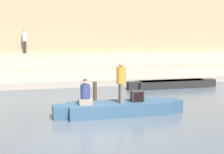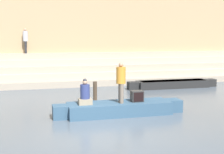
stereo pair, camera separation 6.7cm
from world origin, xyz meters
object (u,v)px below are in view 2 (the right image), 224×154
object	(u,v)px
person_standing	(121,80)
person_on_steps	(25,39)
rowboat_main	(119,108)
person_rowing	(85,94)
moored_boat_shore	(173,84)
mooring_post	(95,93)
tv_set	(137,96)

from	to	relation	value
person_standing	person_on_steps	size ratio (longest dim) A/B	0.96
rowboat_main	person_rowing	size ratio (longest dim) A/B	5.20
rowboat_main	person_rowing	bearing A→B (deg)	178.81
moored_boat_shore	mooring_post	distance (m)	6.61
rowboat_main	person_on_steps	xyz separation A→B (m)	(-3.81, 10.30, 2.79)
person_standing	tv_set	bearing A→B (deg)	0.43
moored_boat_shore	person_on_steps	bearing A→B (deg)	155.36
rowboat_main	mooring_post	xyz separation A→B (m)	(-0.54, 2.39, 0.26)
person_standing	person_on_steps	bearing A→B (deg)	105.52
person_rowing	moored_boat_shore	size ratio (longest dim) A/B	0.18
tv_set	moored_boat_shore	world-z (taller)	tv_set
tv_set	moored_boat_shore	distance (m)	7.30
person_rowing	person_standing	bearing A→B (deg)	8.94
rowboat_main	person_on_steps	distance (m)	11.33
moored_boat_shore	person_rowing	bearing A→B (deg)	-136.29
person_standing	moored_boat_shore	size ratio (longest dim) A/B	0.28
person_standing	mooring_post	distance (m)	2.73
person_rowing	rowboat_main	bearing A→B (deg)	13.54
person_on_steps	rowboat_main	bearing A→B (deg)	117.07
moored_boat_shore	person_on_steps	size ratio (longest dim) A/B	3.43
rowboat_main	mooring_post	bearing A→B (deg)	99.24
tv_set	moored_boat_shore	bearing A→B (deg)	47.93
mooring_post	person_on_steps	distance (m)	8.93
person_rowing	mooring_post	size ratio (longest dim) A/B	0.98
person_rowing	person_on_steps	bearing A→B (deg)	114.29
rowboat_main	person_rowing	distance (m)	1.57
moored_boat_shore	mooring_post	size ratio (longest dim) A/B	5.56
moored_boat_shore	person_standing	bearing A→B (deg)	-128.79
moored_boat_shore	person_on_steps	world-z (taller)	person_on_steps
person_rowing	mooring_post	world-z (taller)	person_rowing
mooring_post	person_standing	bearing A→B (deg)	-77.15
mooring_post	rowboat_main	bearing A→B (deg)	-77.35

